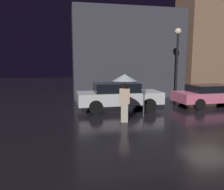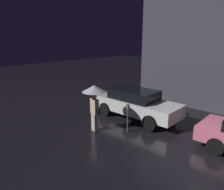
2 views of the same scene
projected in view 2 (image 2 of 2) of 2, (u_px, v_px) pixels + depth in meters
name	position (u px, v px, depth m)	size (l,w,h in m)	color
ground_plane	(216.00, 163.00, 7.35)	(60.00, 60.00, 0.00)	black
building_facade_left	(214.00, 52.00, 12.86)	(8.29, 3.00, 6.48)	#3D3D47
parked_car_white	(136.00, 103.00, 11.21)	(4.59, 1.95, 1.48)	silver
pedestrian_with_umbrella	(94.00, 95.00, 9.44)	(1.05, 1.05, 2.09)	beige
parking_meter	(128.00, 115.00, 9.47)	(0.12, 0.10, 1.29)	#4C5154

